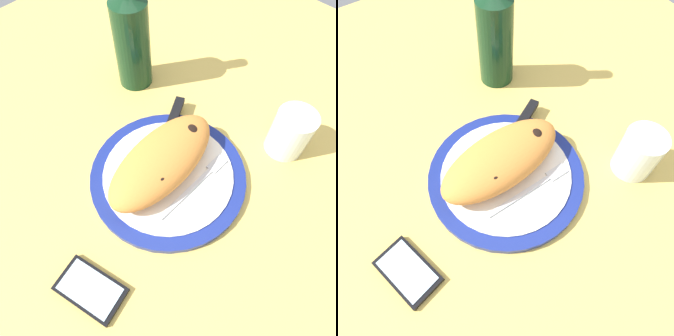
{
  "view_description": "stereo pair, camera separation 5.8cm",
  "coord_description": "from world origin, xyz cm",
  "views": [
    {
      "loc": [
        -21.67,
        -20.71,
        53.77
      ],
      "look_at": [
        0.0,
        0.0,
        3.75
      ],
      "focal_mm": 33.11,
      "sensor_mm": 36.0,
      "label": 1
    },
    {
      "loc": [
        -17.26,
        -24.51,
        53.77
      ],
      "look_at": [
        0.0,
        0.0,
        3.75
      ],
      "focal_mm": 33.11,
      "sensor_mm": 36.0,
      "label": 2
    }
  ],
  "objects": [
    {
      "name": "knife",
      "position": [
        8.35,
        7.24,
        2.24
      ],
      "size": [
        22.04,
        12.67,
        1.2
      ],
      "color": "silver",
      "rests_on": "plate"
    },
    {
      "name": "water_glass",
      "position": [
        22.13,
        -12.33,
        4.21
      ],
      "size": [
        7.82,
        7.82,
        9.75
      ],
      "color": "silver",
      "rests_on": "ground_plane"
    },
    {
      "name": "smartphone",
      "position": [
        -23.91,
        -5.43,
        0.56
      ],
      "size": [
        8.79,
        12.2,
        1.16
      ],
      "color": "black",
      "rests_on": "ground_plane"
    },
    {
      "name": "wine_bottle",
      "position": [
        14.51,
        24.6,
        11.34
      ],
      "size": [
        7.91,
        7.91,
        28.03
      ],
      "color": "#14381E",
      "rests_on": "ground_plane"
    },
    {
      "name": "ground_plane",
      "position": [
        0.0,
        0.0,
        -1.5
      ],
      "size": [
        150.0,
        150.0,
        3.0
      ],
      "primitive_type": "cube",
      "color": "#DBB756"
    },
    {
      "name": "fork",
      "position": [
        2.83,
        -5.53,
        1.95
      ],
      "size": [
        18.0,
        2.23,
        0.4
      ],
      "color": "silver",
      "rests_on": "plate"
    },
    {
      "name": "calzone",
      "position": [
        -0.17,
        1.56,
        4.91
      ],
      "size": [
        26.69,
        13.52,
        6.29
      ],
      "color": "orange",
      "rests_on": "plate"
    },
    {
      "name": "plate",
      "position": [
        0.0,
        0.0,
        0.84
      ],
      "size": [
        30.37,
        30.37,
        1.75
      ],
      "color": "navy",
      "rests_on": "ground_plane"
    }
  ]
}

